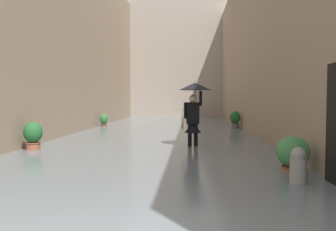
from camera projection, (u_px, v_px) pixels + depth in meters
name	position (u px, v px, depth m)	size (l,w,h in m)	color
ground_plane	(163.00, 136.00, 14.43)	(60.84, 60.84, 0.00)	#605B56
flood_water	(163.00, 134.00, 14.43)	(8.01, 30.34, 0.18)	slate
building_facade_left	(271.00, 39.00, 13.91)	(2.04, 28.34, 8.15)	gray
building_facade_right	(59.00, 32.00, 14.50)	(2.04, 28.34, 8.96)	gray
building_facade_far	(176.00, 53.00, 27.19)	(10.81, 1.80, 10.53)	#A89989
person_wading	(194.00, 103.00, 10.03)	(0.95, 0.95, 2.15)	#4C4233
potted_plant_near_right	(104.00, 121.00, 17.06)	(0.40, 0.40, 0.82)	brown
potted_plant_far_left	(293.00, 155.00, 6.57)	(0.64, 0.64, 0.87)	#9E563D
potted_plant_far_right	(33.00, 137.00, 9.39)	(0.51, 0.51, 0.95)	#9E563D
potted_plant_mid_left	(235.00, 120.00, 16.06)	(0.50, 0.50, 1.00)	#66605B
mooring_bollard	(298.00, 170.00, 5.66)	(0.28, 0.28, 0.79)	gray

